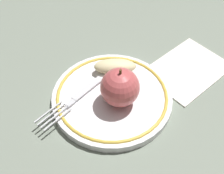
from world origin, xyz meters
TOP-DOWN VIEW (x-y plane):
  - ground_plane at (0.00, 0.00)m, footprint 2.00×2.00m
  - plate at (0.02, -0.01)m, footprint 0.22×0.22m
  - apple_red_whole at (0.02, -0.03)m, footprint 0.07×0.07m
  - apple_slice_front at (0.05, 0.03)m, footprint 0.09×0.07m
  - fork at (-0.04, 0.01)m, footprint 0.17×0.08m
  - napkin_folded at (0.19, -0.01)m, footprint 0.18×0.15m

SIDE VIEW (x-z plane):
  - ground_plane at x=0.00m, z-range 0.00..0.00m
  - napkin_folded at x=0.19m, z-range 0.00..0.01m
  - plate at x=0.02m, z-range 0.00..0.02m
  - fork at x=-0.04m, z-range 0.02..0.02m
  - apple_slice_front at x=0.05m, z-range 0.02..0.04m
  - apple_red_whole at x=0.02m, z-range 0.01..0.09m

